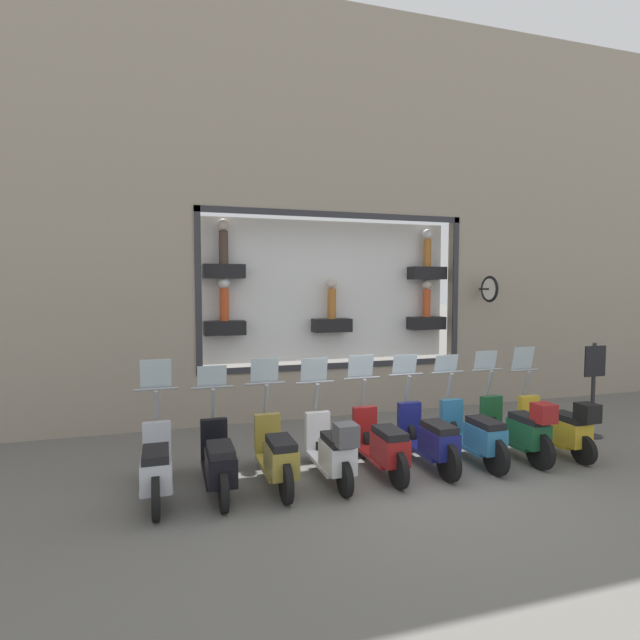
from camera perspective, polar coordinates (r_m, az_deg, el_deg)
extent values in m
plane|color=#66635E|center=(7.63, 10.70, -16.97)|extent=(120.00, 120.00, 0.00)
cube|color=gray|center=(10.68, 1.57, -8.05)|extent=(0.40, 5.67, 1.00)
cube|color=gray|center=(11.05, 1.63, 22.85)|extent=(0.40, 5.67, 4.17)
cube|color=#2D2D33|center=(10.36, 1.99, 11.93)|extent=(0.04, 5.67, 0.12)
cube|color=#2D2D33|center=(10.38, 1.95, -5.25)|extent=(0.04, 5.67, 0.12)
cube|color=#2D2D33|center=(11.47, 15.20, 3.26)|extent=(0.04, 0.12, 3.22)
cube|color=#2D2D33|center=(9.70, -13.74, 3.20)|extent=(0.04, 0.12, 3.22)
cube|color=white|center=(10.78, 0.99, 3.36)|extent=(0.04, 5.43, 2.98)
cube|color=black|center=(11.50, 12.13, 5.26)|extent=(0.36, 0.82, 0.28)
cylinder|color=#B26B2D|center=(11.52, 12.16, 7.50)|extent=(0.17, 0.17, 0.62)
sphere|color=white|center=(11.55, 12.19, 9.59)|extent=(0.22, 0.22, 0.22)
cube|color=black|center=(10.09, -10.93, 5.48)|extent=(0.36, 0.82, 0.28)
cylinder|color=#47382D|center=(10.11, -10.97, 8.13)|extent=(0.18, 0.18, 0.66)
sphere|color=beige|center=(10.16, -11.00, 10.64)|extent=(0.24, 0.24, 0.24)
cube|color=black|center=(11.52, 12.05, -0.34)|extent=(0.36, 0.82, 0.28)
cylinder|color=#CC4C23|center=(11.50, 12.08, 1.90)|extent=(0.17, 0.17, 0.62)
sphere|color=beige|center=(11.49, 12.11, 4.00)|extent=(0.22, 0.22, 0.22)
cube|color=black|center=(10.61, 1.36, -0.61)|extent=(0.36, 0.82, 0.28)
cylinder|color=#B26B2D|center=(10.58, 1.36, 1.88)|extent=(0.18, 0.18, 0.64)
sphere|color=beige|center=(10.57, 1.36, 4.24)|extent=(0.23, 0.23, 0.23)
cube|color=black|center=(10.12, -10.85, -0.89)|extent=(0.36, 0.82, 0.28)
cylinder|color=#CC4C23|center=(10.09, -10.88, 1.73)|extent=(0.18, 0.18, 0.65)
sphere|color=white|center=(10.08, -10.92, 4.22)|extent=(0.23, 0.23, 0.23)
cylinder|color=black|center=(11.69, 18.30, 3.38)|extent=(0.35, 0.05, 0.05)
torus|color=black|center=(11.55, 18.81, 3.37)|extent=(0.58, 0.06, 0.58)
cylinder|color=white|center=(11.55, 18.81, 3.37)|extent=(0.48, 0.03, 0.48)
cylinder|color=black|center=(9.73, 22.19, -11.21)|extent=(0.45, 0.09, 0.45)
cylinder|color=black|center=(8.78, 27.91, -13.02)|extent=(0.45, 0.09, 0.45)
cube|color=gold|center=(9.25, 24.89, -12.15)|extent=(1.02, 0.38, 0.06)
cube|color=gold|center=(8.93, 26.57, -11.37)|extent=(0.61, 0.35, 0.36)
cube|color=black|center=(8.88, 26.62, -9.93)|extent=(0.58, 0.31, 0.10)
cube|color=gold|center=(9.57, 22.73, -9.64)|extent=(0.12, 0.37, 0.56)
cylinder|color=gray|center=(9.52, 22.54, -6.66)|extent=(0.20, 0.06, 0.45)
cylinder|color=gray|center=(9.54, 22.31, -5.34)|extent=(0.04, 0.61, 0.04)
cube|color=silver|center=(9.54, 22.18, -4.06)|extent=(0.10, 0.42, 0.41)
cube|color=black|center=(8.60, 28.25, -9.32)|extent=(0.28, 0.28, 0.28)
cylinder|color=black|center=(9.23, 18.58, -11.62)|extent=(0.55, 0.09, 0.55)
cylinder|color=black|center=(8.29, 23.84, -13.55)|extent=(0.55, 0.09, 0.55)
cube|color=#19512D|center=(8.75, 21.06, -12.63)|extent=(1.02, 0.38, 0.06)
cube|color=#19512D|center=(8.42, 22.71, -11.85)|extent=(0.61, 0.35, 0.36)
cube|color=black|center=(8.36, 22.75, -10.33)|extent=(0.58, 0.31, 0.10)
cube|color=#19512D|center=(9.09, 18.95, -9.95)|extent=(0.12, 0.37, 0.56)
cylinder|color=gray|center=(9.04, 18.76, -6.81)|extent=(0.20, 0.06, 0.45)
cylinder|color=gray|center=(9.06, 18.53, -5.41)|extent=(0.04, 0.61, 0.04)
cube|color=silver|center=(9.07, 18.40, -4.35)|extent=(0.08, 0.42, 0.32)
cube|color=maroon|center=(8.09, 24.22, -9.67)|extent=(0.28, 0.28, 0.28)
cylinder|color=black|center=(8.82, 14.41, -12.30)|extent=(0.54, 0.09, 0.54)
cylinder|color=black|center=(7.82, 19.45, -14.53)|extent=(0.54, 0.09, 0.54)
cube|color=teal|center=(8.32, 16.76, -13.45)|extent=(1.02, 0.39, 0.06)
cube|color=teal|center=(7.96, 18.33, -12.69)|extent=(0.61, 0.35, 0.36)
cube|color=black|center=(7.90, 18.37, -11.09)|extent=(0.58, 0.31, 0.10)
cube|color=teal|center=(8.67, 14.76, -10.57)|extent=(0.12, 0.37, 0.56)
cylinder|color=gray|center=(8.62, 14.57, -7.28)|extent=(0.20, 0.06, 0.45)
cylinder|color=gray|center=(8.64, 14.35, -5.81)|extent=(0.04, 0.60, 0.04)
cube|color=silver|center=(8.65, 14.23, -4.81)|extent=(0.08, 0.42, 0.29)
cylinder|color=black|center=(8.45, 9.84, -12.93)|extent=(0.54, 0.09, 0.54)
cylinder|color=black|center=(7.41, 14.47, -15.45)|extent=(0.54, 0.09, 0.54)
cube|color=navy|center=(7.93, 11.99, -14.22)|extent=(1.02, 0.39, 0.06)
cube|color=navy|center=(7.55, 13.43, -13.48)|extent=(0.61, 0.35, 0.36)
cube|color=black|center=(7.49, 13.46, -11.80)|extent=(0.58, 0.31, 0.10)
cube|color=navy|center=(8.30, 10.15, -11.13)|extent=(0.12, 0.37, 0.56)
cylinder|color=gray|center=(8.24, 9.97, -7.70)|extent=(0.20, 0.06, 0.45)
cylinder|color=gray|center=(8.26, 9.76, -6.16)|extent=(0.04, 0.60, 0.04)
cube|color=silver|center=(8.27, 9.65, -5.00)|extent=(0.08, 0.42, 0.32)
cylinder|color=black|center=(8.16, 4.83, -13.63)|extent=(0.51, 0.09, 0.51)
cylinder|color=black|center=(7.05, 8.95, -16.55)|extent=(0.51, 0.09, 0.51)
cube|color=maroon|center=(7.60, 6.72, -15.08)|extent=(1.02, 0.39, 0.06)
cube|color=maroon|center=(7.21, 7.98, -14.39)|extent=(0.61, 0.35, 0.36)
cube|color=black|center=(7.14, 8.00, -12.64)|extent=(0.58, 0.31, 0.10)
cube|color=maroon|center=(7.99, 5.12, -11.80)|extent=(0.12, 0.37, 0.56)
cylinder|color=gray|center=(7.93, 4.95, -8.24)|extent=(0.20, 0.06, 0.45)
cylinder|color=gray|center=(7.95, 4.77, -6.63)|extent=(0.04, 0.60, 0.04)
cube|color=silver|center=(7.96, 4.67, -5.28)|extent=(0.09, 0.42, 0.36)
cylinder|color=black|center=(7.94, -0.56, -14.30)|extent=(0.46, 0.09, 0.46)
cylinder|color=black|center=(6.75, 2.84, -17.65)|extent=(0.46, 0.09, 0.46)
cube|color=silver|center=(7.34, 0.99, -15.93)|extent=(1.02, 0.38, 0.06)
cube|color=silver|center=(6.94, 1.99, -15.29)|extent=(0.61, 0.35, 0.36)
cube|color=black|center=(6.87, 2.00, -13.48)|extent=(0.58, 0.31, 0.10)
cube|color=silver|center=(7.74, -0.30, -12.47)|extent=(0.12, 0.37, 0.56)
cylinder|color=gray|center=(7.68, -0.45, -8.80)|extent=(0.20, 0.06, 0.45)
cylinder|color=gray|center=(7.70, -0.60, -7.13)|extent=(0.04, 0.60, 0.04)
cube|color=silver|center=(7.71, -0.69, -5.70)|extent=(0.09, 0.42, 0.37)
cube|color=#4C4C51|center=(6.52, 3.00, -12.97)|extent=(0.28, 0.28, 0.28)
cylinder|color=black|center=(7.74, -6.18, -14.59)|extent=(0.52, 0.09, 0.52)
cylinder|color=black|center=(6.56, -3.91, -18.05)|extent=(0.52, 0.09, 0.52)
cube|color=olive|center=(7.15, -5.15, -16.28)|extent=(1.02, 0.38, 0.06)
cube|color=olive|center=(6.73, -4.46, -15.67)|extent=(0.61, 0.35, 0.36)
cube|color=black|center=(6.66, -4.47, -13.80)|extent=(0.58, 0.31, 0.10)
cube|color=olive|center=(7.55, -6.05, -12.69)|extent=(0.12, 0.37, 0.56)
cylinder|color=gray|center=(7.50, -6.18, -8.92)|extent=(0.20, 0.06, 0.45)
cylinder|color=gray|center=(7.52, -6.29, -7.21)|extent=(0.04, 0.61, 0.04)
cube|color=silver|center=(7.52, -6.36, -5.74)|extent=(0.09, 0.42, 0.37)
cylinder|color=black|center=(7.65, -12.07, -14.98)|extent=(0.49, 0.09, 0.49)
cylinder|color=black|center=(6.43, -10.96, -18.70)|extent=(0.49, 0.09, 0.49)
cube|color=black|center=(7.04, -11.57, -16.78)|extent=(1.02, 0.38, 0.06)
cube|color=black|center=(6.62, -11.26, -16.20)|extent=(0.61, 0.35, 0.36)
cube|color=black|center=(6.54, -11.29, -14.31)|extent=(0.58, 0.31, 0.10)
cube|color=black|center=(7.46, -12.03, -13.09)|extent=(0.12, 0.37, 0.56)
cylinder|color=gray|center=(7.39, -12.13, -9.27)|extent=(0.20, 0.06, 0.45)
cylinder|color=gray|center=(7.42, -12.20, -7.54)|extent=(0.04, 0.61, 0.04)
cube|color=silver|center=(7.43, -12.25, -6.28)|extent=(0.08, 0.42, 0.31)
cylinder|color=black|center=(7.60, -18.07, -15.03)|extent=(0.54, 0.09, 0.54)
cylinder|color=black|center=(6.41, -18.24, -18.68)|extent=(0.54, 0.09, 0.54)
cube|color=#B7BCC6|center=(7.01, -18.14, -16.80)|extent=(1.02, 0.38, 0.06)
cube|color=#B7BCC6|center=(6.58, -18.23, -16.23)|extent=(0.61, 0.35, 0.36)
cube|color=black|center=(6.51, -18.28, -14.33)|extent=(0.58, 0.31, 0.10)
cube|color=#B7BCC6|center=(7.42, -18.13, -13.09)|extent=(0.12, 0.37, 0.56)
cylinder|color=gray|center=(7.37, -18.20, -9.25)|extent=(0.20, 0.06, 0.45)
cylinder|color=gray|center=(7.39, -18.23, -7.51)|extent=(0.04, 0.61, 0.04)
cube|color=silver|center=(7.39, -18.26, -5.85)|extent=(0.10, 0.42, 0.42)
cylinder|color=#232326|center=(10.45, 28.60, -11.55)|extent=(0.36, 0.36, 0.02)
cylinder|color=#232326|center=(10.27, 28.75, -7.03)|extent=(0.07, 0.07, 1.70)
cube|color=black|center=(10.17, 28.93, -4.14)|extent=(0.03, 0.45, 0.55)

